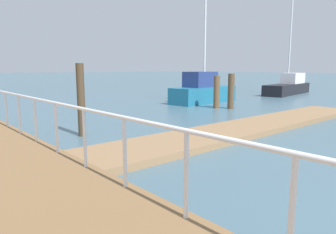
% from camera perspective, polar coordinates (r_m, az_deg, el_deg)
% --- Properties ---
extents(ground_plane, '(300.00, 300.00, 0.00)m').
position_cam_1_polar(ground_plane, '(19.30, -24.29, 1.76)').
color(ground_plane, '#476675').
extents(floating_dock, '(14.54, 2.00, 0.18)m').
position_cam_1_polar(floating_dock, '(11.39, 14.95, -1.78)').
color(floating_dock, '#93704C').
rests_on(floating_dock, ground_plane).
extents(boardwalk_railing, '(0.06, 29.52, 1.08)m').
position_cam_1_polar(boardwalk_railing, '(9.83, -26.89, 2.48)').
color(boardwalk_railing, white).
rests_on(boardwalk_railing, boardwalk).
extents(dock_piling_0, '(0.33, 0.33, 1.76)m').
position_cam_1_polar(dock_piling_0, '(17.01, 8.97, 4.56)').
color(dock_piling_0, brown).
rests_on(dock_piling_0, ground_plane).
extents(dock_piling_1, '(0.24, 0.24, 2.32)m').
position_cam_1_polar(dock_piling_1, '(10.17, -15.77, 3.02)').
color(dock_piling_1, '#473826').
rests_on(dock_piling_1, ground_plane).
extents(dock_piling_4, '(0.35, 0.35, 1.88)m').
position_cam_1_polar(dock_piling_4, '(16.94, 11.57, 4.68)').
color(dock_piling_4, brown).
rests_on(dock_piling_4, ground_plane).
extents(moored_boat_0, '(7.31, 2.72, 8.10)m').
position_cam_1_polar(moored_boat_0, '(28.34, 21.41, 5.36)').
color(moored_boat_0, black).
rests_on(moored_boat_0, ground_plane).
extents(moored_boat_2, '(5.22, 2.08, 7.10)m').
position_cam_1_polar(moored_boat_2, '(19.75, 6.51, 4.85)').
color(moored_boat_2, '#1E6B8C').
rests_on(moored_boat_2, ground_plane).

